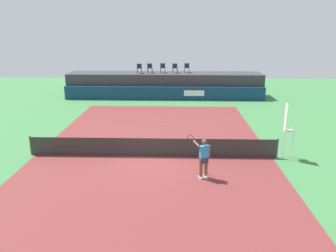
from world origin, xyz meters
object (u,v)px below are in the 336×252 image
Objects in this scene: net_post_near at (31,145)px; umpire_chair at (287,127)px; spectator_chair_far_left at (139,68)px; spectator_chair_center at (163,67)px; net_post_far at (277,148)px; spectator_chair_left at (150,68)px; tennis_ball at (165,121)px; tennis_player at (203,157)px; spectator_chair_right at (175,68)px; spectator_chair_far_right at (187,67)px.

umpire_chair is at bearing 0.03° from net_post_near.
spectator_chair_far_left is 2.18m from spectator_chair_center.
net_post_far is at bearing -67.40° from spectator_chair_center.
spectator_chair_left is 0.89× the size of net_post_far.
tennis_ball is at bearing 132.21° from net_post_far.
umpire_chair is (7.97, -15.20, -1.11)m from spectator_chair_left.
spectator_chair_far_left is at bearing 105.12° from tennis_player.
spectator_chair_right is at bearing 1.33° from spectator_chair_left.
spectator_chair_center is 16.79m from net_post_far.
spectator_chair_left is at bearing -178.67° from spectator_chair_right.
spectator_chair_center and spectator_chair_right have the same top height.
spectator_chair_right is (3.29, 0.25, 0.00)m from spectator_chair_far_left.
spectator_chair_far_left is at bearing 107.53° from tennis_ball.
spectator_chair_center is at bearing -176.14° from spectator_chair_far_right.
spectator_chair_far_right reaches higher than umpire_chair.
net_post_far is at bearing -47.79° from tennis_ball.
net_post_far is (12.40, 0.00, 0.00)m from net_post_near.
spectator_chair_far_right reaches higher than net_post_far.
net_post_near is (-7.14, -15.26, -2.19)m from spectator_chair_right.
spectator_chair_right reaches higher than net_post_near.
net_post_far is (8.55, -15.02, -2.19)m from spectator_chair_far_left.
spectator_chair_right is 16.99m from net_post_near.
spectator_chair_far_right is 17.71m from net_post_near.
spectator_chair_far_left is 0.89× the size of net_post_far.
spectator_chair_left is 17.14m from net_post_far.
tennis_player is at bearing -81.81° from spectator_chair_center.
umpire_chair is 4.90m from tennis_player.
tennis_ball is at bearing -72.47° from spectator_chair_far_left.
spectator_chair_left is at bearing 102.04° from tennis_player.
spectator_chair_far_right is at bearing 91.00° from tennis_player.
spectator_chair_left is 1.00× the size of spectator_chair_right.
tennis_player is at bearing -150.09° from umpire_chair.
umpire_chair is (4.53, -15.51, -1.11)m from spectator_chair_far_right.
spectator_chair_center is (2.15, 0.35, 0.00)m from spectator_chair_far_left.
net_post_near is (-6.00, -15.37, -2.19)m from spectator_chair_center.
spectator_chair_far_left reaches higher than net_post_near.
spectator_chair_center is 1.00× the size of spectator_chair_far_right.
spectator_chair_far_right is at bearing 13.03° from spectator_chair_right.
spectator_chair_right reaches higher than net_post_far.
spectator_chair_left is 1.21m from spectator_chair_center.
tennis_ball is at bearing -86.42° from spectator_chair_center.
spectator_chair_right is 13.06× the size of tennis_ball.
tennis_player is (3.76, -17.62, -1.73)m from spectator_chair_left.
spectator_chair_right is 1.14m from spectator_chair_far_right.
spectator_chair_center is at bearing 174.74° from spectator_chair_right.
spectator_chair_right is at bearing 64.93° from net_post_near.
tennis_ball is (2.71, -8.58, -2.66)m from spectator_chair_far_left.
net_post_near is (-12.77, -0.01, -1.09)m from umpire_chair.
spectator_chair_left is at bearing 117.66° from umpire_chair.
net_post_near is (-4.80, -15.21, -2.19)m from spectator_chair_left.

